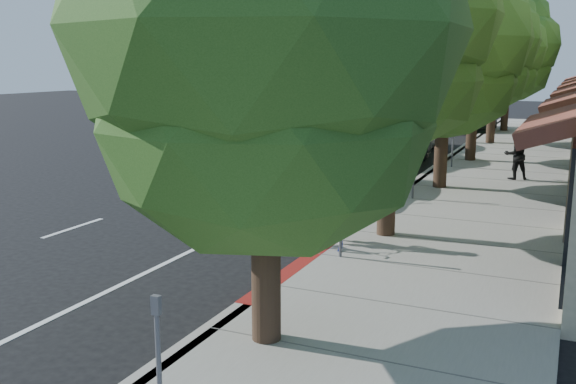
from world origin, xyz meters
The scene contains 17 objects.
ground centered at (0.00, 0.00, 0.00)m, with size 120.00×120.00×0.00m, color black.
sidewalk centered at (2.30, 8.00, 0.07)m, with size 4.60×56.00×0.15m, color gray.
curb centered at (0.00, 8.00, 0.07)m, with size 0.30×56.00×0.15m, color #9E998E.
curb_red_segment centered at (0.00, 1.00, 0.07)m, with size 0.32×4.00×0.15m, color maroon.
street_tree_0 centered at (0.90, -2.00, 4.19)m, with size 5.13×5.13×7.07m.
street_tree_1 centered at (0.90, 4.00, 4.73)m, with size 4.54×4.54×7.62m.
street_tree_2 centered at (0.90, 10.00, 4.46)m, with size 4.98×4.98×7.39m.
street_tree_3 centered at (0.90, 16.00, 4.59)m, with size 4.74×4.74×7.49m.
street_tree_4 centered at (0.90, 22.00, 4.43)m, with size 4.63×4.63×7.25m.
street_tree_5 centered at (0.90, 28.00, 4.70)m, with size 5.46×5.46×7.85m.
cyclist centered at (0.25, 3.00, 0.78)m, with size 0.57×0.37×1.56m, color white.
bicycle centered at (-0.40, 2.53, 0.48)m, with size 0.63×1.82×0.96m, color #172D9F.
silver_suv centered at (-2.20, 7.86, 0.85)m, with size 2.81×6.09×1.69m, color #AAAAAE.
dark_sedan centered at (-1.65, 14.50, 0.80)m, with size 1.70×4.87×1.61m, color black.
white_pickup centered at (-2.20, 18.69, 0.84)m, with size 2.35×5.77×1.67m, color silver.
dark_suv_far centered at (-0.50, 28.00, 0.79)m, with size 1.86×4.63×1.58m, color black.
pedestrian centered at (2.87, 12.32, 0.95)m, with size 0.78×0.61×1.60m, color black.
Camera 1 is at (4.56, -9.42, 3.90)m, focal length 40.00 mm.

